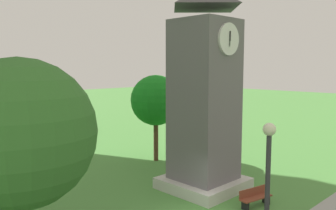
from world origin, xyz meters
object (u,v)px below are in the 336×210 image
Objects in this scene: tree_near_tower at (156,100)px; tree_by_building at (20,134)px; clock_tower at (204,100)px; street_lamp at (267,191)px; park_bench at (255,197)px.

tree_by_building is (-12.43, -7.61, 0.38)m from tree_near_tower.
tree_by_building is at bearing -171.64° from clock_tower.
tree_near_tower is at bearing 59.20° from street_lamp.
street_lamp is 15.44m from tree_near_tower.
tree_near_tower is at bearing 31.47° from tree_by_building.
tree_by_building reaches higher than park_bench.
park_bench is 0.36× the size of street_lamp.
tree_near_tower is (2.17, 9.41, 3.86)m from park_bench.
clock_tower is at bearing -108.37° from tree_near_tower.
clock_tower reaches higher than tree_near_tower.
park_bench is at bearing 33.73° from street_lamp.
park_bench is at bearing -92.56° from clock_tower.
tree_near_tower reaches higher than park_bench.
park_bench is 7.43m from street_lamp.
street_lamp is at bearing -51.05° from tree_by_building.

